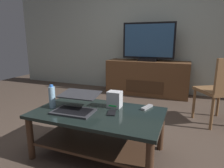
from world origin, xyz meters
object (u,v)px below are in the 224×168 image
object	(u,v)px
media_cabinet	(147,78)
television	(148,43)
laptop	(76,104)
router_box	(115,99)
water_bottle_near	(52,97)
tv_remote	(147,107)
dining_chair	(222,88)
coffee_table	(98,125)
cell_phone	(112,113)

from	to	relation	value
media_cabinet	television	distance (m)	0.69
television	laptop	xyz separation A→B (m)	(-0.20, -2.30, -0.53)
media_cabinet	router_box	xyz separation A→B (m)	(0.10, -2.10, 0.18)
media_cabinet	television	size ratio (longest dim) A/B	1.60
water_bottle_near	tv_remote	bearing A→B (deg)	20.44
tv_remote	water_bottle_near	bearing A→B (deg)	-141.27
laptop	tv_remote	xyz separation A→B (m)	(0.61, 0.30, -0.05)
media_cabinet	dining_chair	xyz separation A→B (m)	(1.17, -1.11, 0.16)
television	laptop	distance (m)	2.37
television	media_cabinet	bearing A→B (deg)	90.00
media_cabinet	dining_chair	world-z (taller)	dining_chair
media_cabinet	laptop	bearing A→B (deg)	-94.96
television	water_bottle_near	size ratio (longest dim) A/B	4.30
dining_chair	media_cabinet	bearing A→B (deg)	136.32
television	dining_chair	world-z (taller)	television
coffee_table	water_bottle_near	distance (m)	0.52
coffee_table	water_bottle_near	world-z (taller)	water_bottle_near
dining_chair	tv_remote	size ratio (longest dim) A/B	5.48
coffee_table	water_bottle_near	bearing A→B (deg)	-171.58
laptop	cell_phone	xyz separation A→B (m)	(0.34, 0.06, -0.06)
coffee_table	tv_remote	bearing A→B (deg)	31.99
television	laptop	world-z (taller)	television
water_bottle_near	tv_remote	world-z (taller)	water_bottle_near
laptop	water_bottle_near	xyz separation A→B (m)	(-0.26, -0.02, 0.05)
coffee_table	router_box	world-z (taller)	router_box
coffee_table	television	world-z (taller)	television
television	water_bottle_near	distance (m)	2.41
media_cabinet	tv_remote	size ratio (longest dim) A/B	9.92
media_cabinet	dining_chair	bearing A→B (deg)	-43.68
cell_phone	tv_remote	distance (m)	0.37
coffee_table	television	distance (m)	2.36
coffee_table	dining_chair	distance (m)	1.66
dining_chair	tv_remote	world-z (taller)	dining_chair
router_box	tv_remote	world-z (taller)	router_box
tv_remote	coffee_table	bearing A→B (deg)	-129.71
media_cabinet	router_box	bearing A→B (deg)	-87.27
coffee_table	television	size ratio (longest dim) A/B	1.20
laptop	tv_remote	world-z (taller)	laptop
coffee_table	laptop	bearing A→B (deg)	-166.41
dining_chair	router_box	world-z (taller)	dining_chair
water_bottle_near	router_box	bearing A→B (deg)	23.52
laptop	dining_chair	bearing A→B (deg)	41.45
router_box	cell_phone	size ratio (longest dim) A/B	1.13
media_cabinet	router_box	world-z (taller)	media_cabinet
media_cabinet	coffee_table	bearing A→B (deg)	-90.03
media_cabinet	water_bottle_near	world-z (taller)	media_cabinet
coffee_table	cell_phone	distance (m)	0.19
cell_phone	tv_remote	bearing A→B (deg)	28.02
router_box	dining_chair	bearing A→B (deg)	42.72
television	router_box	distance (m)	2.14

